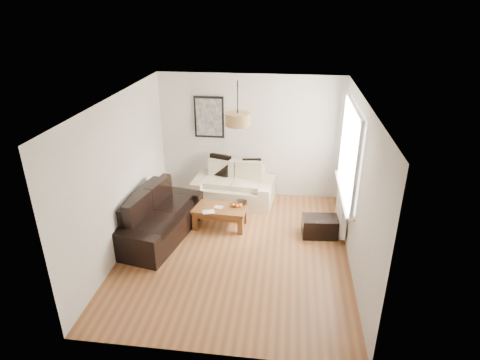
# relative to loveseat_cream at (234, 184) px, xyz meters

# --- Properties ---
(floor) EXTENTS (4.50, 4.50, 0.00)m
(floor) POSITION_rel_loveseat_cream_xyz_m (0.28, -1.78, -0.41)
(floor) COLOR brown
(floor) RESTS_ON ground
(ceiling) EXTENTS (3.80, 4.50, 0.00)m
(ceiling) POSITION_rel_loveseat_cream_xyz_m (0.28, -1.78, 2.19)
(ceiling) COLOR white
(ceiling) RESTS_ON floor
(wall_back) EXTENTS (3.80, 0.04, 2.60)m
(wall_back) POSITION_rel_loveseat_cream_xyz_m (0.28, 0.47, 0.89)
(wall_back) COLOR silver
(wall_back) RESTS_ON floor
(wall_front) EXTENTS (3.80, 0.04, 2.60)m
(wall_front) POSITION_rel_loveseat_cream_xyz_m (0.28, -4.03, 0.89)
(wall_front) COLOR silver
(wall_front) RESTS_ON floor
(wall_left) EXTENTS (0.04, 4.50, 2.60)m
(wall_left) POSITION_rel_loveseat_cream_xyz_m (-1.62, -1.78, 0.89)
(wall_left) COLOR silver
(wall_left) RESTS_ON floor
(wall_right) EXTENTS (0.04, 4.50, 2.60)m
(wall_right) POSITION_rel_loveseat_cream_xyz_m (2.18, -1.78, 0.89)
(wall_right) COLOR silver
(wall_right) RESTS_ON floor
(window_bay) EXTENTS (0.14, 1.90, 1.60)m
(window_bay) POSITION_rel_loveseat_cream_xyz_m (2.14, -0.98, 1.19)
(window_bay) COLOR white
(window_bay) RESTS_ON wall_right
(radiator) EXTENTS (0.10, 0.90, 0.52)m
(radiator) POSITION_rel_loveseat_cream_xyz_m (2.10, -0.98, -0.03)
(radiator) COLOR white
(radiator) RESTS_ON wall_right
(poster) EXTENTS (0.62, 0.04, 0.87)m
(poster) POSITION_rel_loveseat_cream_xyz_m (-0.57, 0.44, 1.29)
(poster) COLOR black
(poster) RESTS_ON wall_back
(pendant_shade) EXTENTS (0.40, 0.40, 0.20)m
(pendant_shade) POSITION_rel_loveseat_cream_xyz_m (0.28, -1.48, 1.82)
(pendant_shade) COLOR tan
(pendant_shade) RESTS_ON ceiling
(loveseat_cream) EXTENTS (1.71, 1.04, 0.81)m
(loveseat_cream) POSITION_rel_loveseat_cream_xyz_m (0.00, 0.00, 0.00)
(loveseat_cream) COLOR beige
(loveseat_cream) RESTS_ON floor
(sofa_leather) EXTENTS (1.29, 2.05, 0.83)m
(sofa_leather) POSITION_rel_loveseat_cream_xyz_m (-1.15, -1.51, 0.01)
(sofa_leather) COLOR black
(sofa_leather) RESTS_ON floor
(coffee_table) EXTENTS (1.01, 0.59, 0.40)m
(coffee_table) POSITION_rel_loveseat_cream_xyz_m (-0.11, -1.03, -0.21)
(coffee_table) COLOR brown
(coffee_table) RESTS_ON floor
(ottoman) EXTENTS (0.66, 0.46, 0.36)m
(ottoman) POSITION_rel_loveseat_cream_xyz_m (1.73, -1.12, -0.23)
(ottoman) COLOR black
(ottoman) RESTS_ON floor
(cushion_left) EXTENTS (0.47, 0.27, 0.45)m
(cushion_left) POSITION_rel_loveseat_cream_xyz_m (-0.32, 0.20, 0.33)
(cushion_left) COLOR black
(cushion_left) RESTS_ON loveseat_cream
(cushion_right) EXTENTS (0.41, 0.18, 0.39)m
(cushion_right) POSITION_rel_loveseat_cream_xyz_m (0.36, 0.20, 0.31)
(cushion_right) COLOR black
(cushion_right) RESTS_ON loveseat_cream
(fruit_bowl) EXTENTS (0.25, 0.25, 0.06)m
(fruit_bowl) POSITION_rel_loveseat_cream_xyz_m (0.26, -0.87, 0.02)
(fruit_bowl) COLOR black
(fruit_bowl) RESTS_ON coffee_table
(orange_a) EXTENTS (0.09, 0.09, 0.07)m
(orange_a) POSITION_rel_loveseat_cream_xyz_m (0.20, -1.01, 0.03)
(orange_a) COLOR orange
(orange_a) RESTS_ON fruit_bowl
(orange_b) EXTENTS (0.08, 0.08, 0.07)m
(orange_b) POSITION_rel_loveseat_cream_xyz_m (0.27, -0.98, 0.03)
(orange_b) COLOR orange
(orange_b) RESTS_ON fruit_bowl
(orange_c) EXTENTS (0.08, 0.08, 0.07)m
(orange_c) POSITION_rel_loveseat_cream_xyz_m (0.13, -0.98, 0.03)
(orange_c) COLOR orange
(orange_c) RESTS_ON fruit_bowl
(papers) EXTENTS (0.25, 0.22, 0.01)m
(papers) POSITION_rel_loveseat_cream_xyz_m (-0.29, -1.23, -0.00)
(papers) COLOR silver
(papers) RESTS_ON coffee_table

